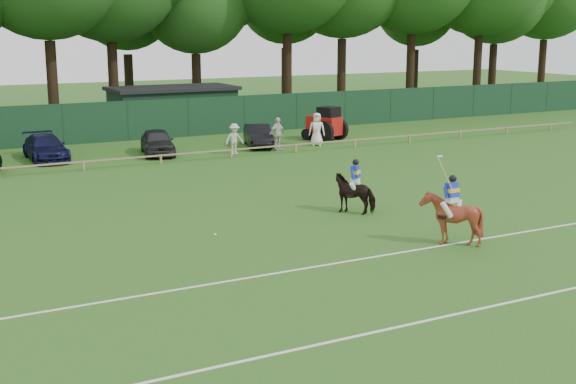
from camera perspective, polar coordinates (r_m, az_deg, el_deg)
ground at (r=24.18m, az=2.31°, el=-4.68°), size 160.00×160.00×0.00m
horse_dark at (r=29.63m, az=5.00°, el=-0.10°), size 1.71×1.87×1.48m
horse_chestnut at (r=25.66m, az=11.98°, el=-1.89°), size 1.58×1.74×1.79m
sedan_navy at (r=43.19m, az=-17.51°, el=3.15°), size 1.88×4.62×1.34m
hatch_grey at (r=43.58m, az=-9.65°, el=3.68°), size 2.58×4.46×1.43m
estate_black at (r=45.85m, az=-2.22°, el=4.18°), size 2.57×4.20×1.31m
spectator_left at (r=43.23m, az=-4.00°, el=3.95°), size 1.13×0.68×1.72m
spectator_mid at (r=44.47m, az=-0.79°, el=4.33°), size 1.20×0.72×1.91m
spectator_right at (r=46.19m, az=2.15°, el=4.66°), size 1.15×1.02×1.98m
rider_dark at (r=29.49m, az=5.05°, el=1.21°), size 0.82×0.69×1.41m
rider_chestnut at (r=25.47m, az=12.07°, el=-0.17°), size 0.94×0.56×2.05m
polo_ball at (r=26.42m, az=-5.42°, el=-3.17°), size 0.09×0.09×0.09m
pitch_lines at (r=21.38m, az=7.09°, el=-7.03°), size 60.00×5.10×0.01m
pitch_rail at (r=40.26m, az=-10.76°, el=2.56°), size 62.10×0.10×0.50m
perimeter_fence at (r=48.73m, az=-14.00°, el=5.01°), size 92.08×0.08×2.50m
utility_shed at (r=53.28m, az=-8.54°, el=6.13°), size 8.40×4.40×3.04m
tree_row at (r=57.07m, az=-13.99°, el=4.74°), size 96.00×12.00×21.00m
tractor at (r=48.54m, az=2.82°, el=5.03°), size 2.44×2.93×2.11m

